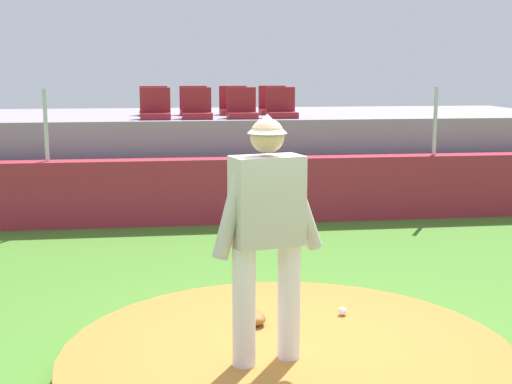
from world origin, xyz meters
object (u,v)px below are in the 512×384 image
at_px(pitcher, 267,221).
at_px(stadium_chair_5, 194,106).
at_px(fielding_glove, 253,317).
at_px(stadium_chair_0, 156,109).
at_px(stadium_chair_6, 233,106).
at_px(stadium_chair_7, 273,105).
at_px(stadium_chair_4, 154,106).
at_px(stadium_chair_3, 281,108).
at_px(stadium_chair_1, 197,109).
at_px(stadium_chair_2, 242,109).
at_px(baseball, 342,311).

relative_size(pitcher, stadium_chair_5, 3.65).
distance_m(fielding_glove, stadium_chair_0, 6.09).
distance_m(stadium_chair_6, stadium_chair_7, 0.71).
bearing_deg(pitcher, fielding_glove, 75.34).
distance_m(stadium_chair_0, stadium_chair_4, 0.93).
bearing_deg(stadium_chair_6, stadium_chair_3, 129.10).
relative_size(stadium_chair_6, stadium_chair_7, 1.00).
bearing_deg(stadium_chair_5, stadium_chair_6, 177.30).
bearing_deg(stadium_chair_0, stadium_chair_6, -146.64).
distance_m(stadium_chair_1, stadium_chair_5, 0.93).
relative_size(stadium_chair_3, stadium_chair_7, 1.00).
height_order(stadium_chair_2, stadium_chair_7, same).
relative_size(pitcher, stadium_chair_4, 3.65).
height_order(stadium_chair_1, stadium_chair_7, same).
relative_size(stadium_chair_2, stadium_chair_4, 1.00).
distance_m(pitcher, stadium_chair_6, 7.57).
bearing_deg(stadium_chair_3, stadium_chair_0, 0.46).
distance_m(baseball, stadium_chair_5, 6.92).
xyz_separation_m(pitcher, stadium_chair_6, (0.52, 7.54, 0.42)).
xyz_separation_m(fielding_glove, stadium_chair_7, (1.23, 6.79, 1.42)).
bearing_deg(pitcher, stadium_chair_7, 65.88).
height_order(pitcher, stadium_chair_2, pitcher).
xyz_separation_m(stadium_chair_0, stadium_chair_7, (2.06, 0.93, 0.00)).
relative_size(stadium_chair_2, stadium_chair_5, 1.00).
bearing_deg(stadium_chair_3, fielding_glove, 78.18).
height_order(fielding_glove, stadium_chair_5, stadium_chair_5).
height_order(stadium_chair_0, stadium_chair_5, same).
distance_m(baseball, stadium_chair_0, 6.17).
relative_size(stadium_chair_1, stadium_chair_2, 1.00).
height_order(baseball, stadium_chair_0, stadium_chair_0).
bearing_deg(stadium_chair_1, stadium_chair_0, -0.86).
relative_size(stadium_chair_4, stadium_chair_7, 1.00).
xyz_separation_m(stadium_chair_2, stadium_chair_4, (-1.44, 0.94, 0.00)).
bearing_deg(stadium_chair_1, stadium_chair_7, -146.09).
height_order(pitcher, stadium_chair_6, pitcher).
distance_m(baseball, stadium_chair_3, 5.98).
relative_size(stadium_chair_0, stadium_chair_3, 1.00).
height_order(stadium_chair_0, stadium_chair_6, same).
distance_m(stadium_chair_1, stadium_chair_4, 1.17).
xyz_separation_m(stadium_chair_1, stadium_chair_4, (-0.70, 0.94, 0.00)).
bearing_deg(stadium_chair_6, fielding_glove, 85.57).
bearing_deg(stadium_chair_6, stadium_chair_7, -176.80).
bearing_deg(baseball, stadium_chair_5, 98.32).
relative_size(baseball, fielding_glove, 0.25).
relative_size(baseball, stadium_chair_5, 0.15).
relative_size(stadium_chair_3, stadium_chair_6, 1.00).
xyz_separation_m(pitcher, baseball, (0.80, 0.88, -1.02)).
height_order(pitcher, stadium_chair_5, pitcher).
bearing_deg(pitcher, stadium_chair_0, 82.18).
distance_m(stadium_chair_4, stadium_chair_6, 1.39).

